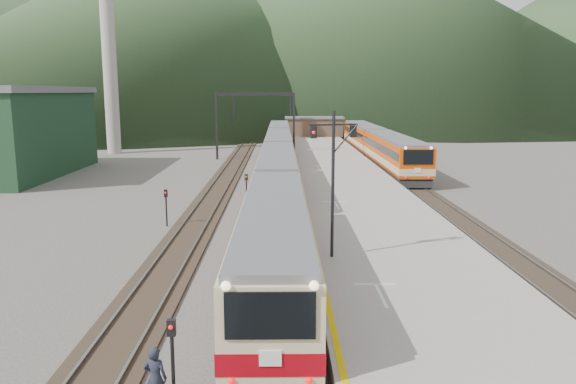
{
  "coord_description": "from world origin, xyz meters",
  "views": [
    {
      "loc": [
        0.28,
        -12.87,
        8.14
      ],
      "look_at": [
        0.69,
        21.26,
        2.0
      ],
      "focal_mm": 35.0,
      "sensor_mm": 36.0,
      "label": 1
    }
  ],
  "objects_px": {
    "main_train": "(278,162)",
    "signal_mast": "(333,168)",
    "second_train": "(376,144)",
    "worker": "(155,378)"
  },
  "relations": [
    {
      "from": "main_train",
      "to": "second_train",
      "type": "distance_m",
      "value": 19.82
    },
    {
      "from": "signal_mast",
      "to": "worker",
      "type": "height_order",
      "value": "signal_mast"
    },
    {
      "from": "second_train",
      "to": "worker",
      "type": "xyz_separation_m",
      "value": [
        -14.48,
        -52.47,
        -1.2
      ]
    },
    {
      "from": "second_train",
      "to": "main_train",
      "type": "bearing_deg",
      "value": -125.46
    },
    {
      "from": "main_train",
      "to": "second_train",
      "type": "xyz_separation_m",
      "value": [
        11.5,
        16.14,
        0.18
      ]
    },
    {
      "from": "main_train",
      "to": "second_train",
      "type": "bearing_deg",
      "value": 54.54
    },
    {
      "from": "signal_mast",
      "to": "worker",
      "type": "xyz_separation_m",
      "value": [
        -5.47,
        -10.26,
        -4.04
      ]
    },
    {
      "from": "main_train",
      "to": "signal_mast",
      "type": "relative_size",
      "value": 11.64
    },
    {
      "from": "main_train",
      "to": "signal_mast",
      "type": "bearing_deg",
      "value": -84.56
    },
    {
      "from": "main_train",
      "to": "second_train",
      "type": "relative_size",
      "value": 1.82
    }
  ]
}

